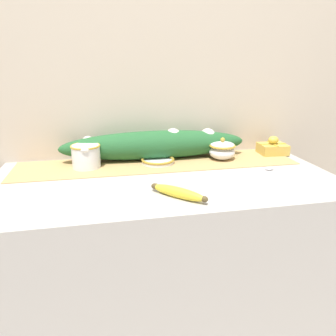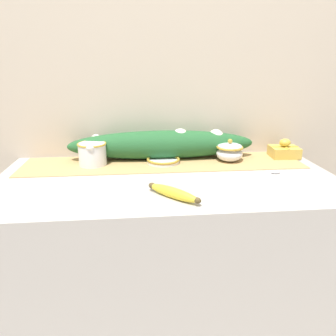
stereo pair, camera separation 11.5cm
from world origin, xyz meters
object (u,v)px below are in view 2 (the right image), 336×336
sugar_bowl (229,151)px  spoon (272,172)px  cream_pitcher (92,153)px  gift_box (284,151)px  banana (173,193)px  small_dish (164,160)px

sugar_bowl → spoon: (0.12, -0.17, -0.04)m
cream_pitcher → gift_box: (0.83, 0.04, -0.02)m
gift_box → banana: bearing=-143.2°
small_dish → banana: bearing=-90.5°
sugar_bowl → small_dish: 0.28m
sugar_bowl → gift_box: bearing=8.3°
small_dish → gift_box: (0.54, 0.04, 0.02)m
sugar_bowl → gift_box: (0.26, 0.04, -0.01)m
gift_box → cream_pitcher: bearing=-177.5°
cream_pitcher → spoon: 0.71m
cream_pitcher → banana: bearing=-51.8°
small_dish → spoon: bearing=-23.3°
spoon → gift_box: gift_box is taller
spoon → banana: bearing=-155.3°
spoon → gift_box: size_ratio=1.43×
sugar_bowl → small_dish: size_ratio=0.82×
banana → spoon: 0.45m
sugar_bowl → spoon: size_ratio=0.63×
sugar_bowl → gift_box: sugar_bowl is taller
small_dish → banana: size_ratio=0.82×
sugar_bowl → small_dish: bearing=-179.9°
cream_pitcher → gift_box: bearing=2.5°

